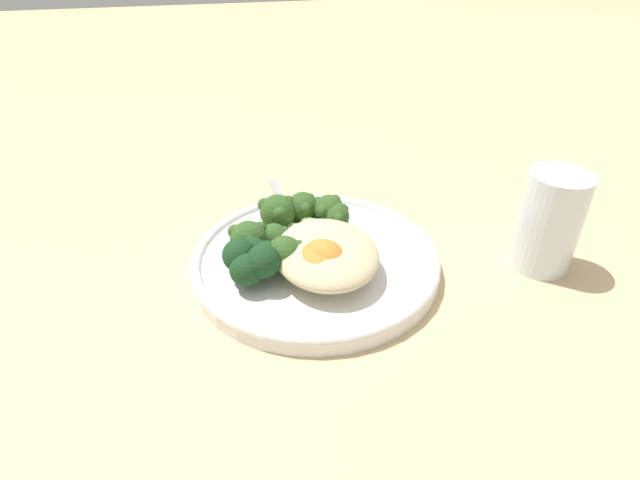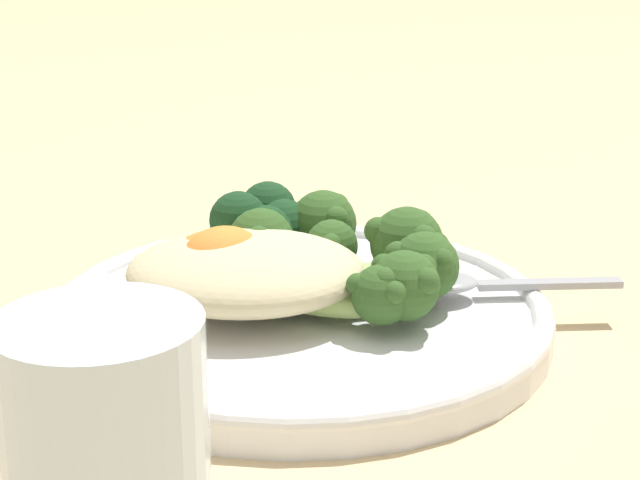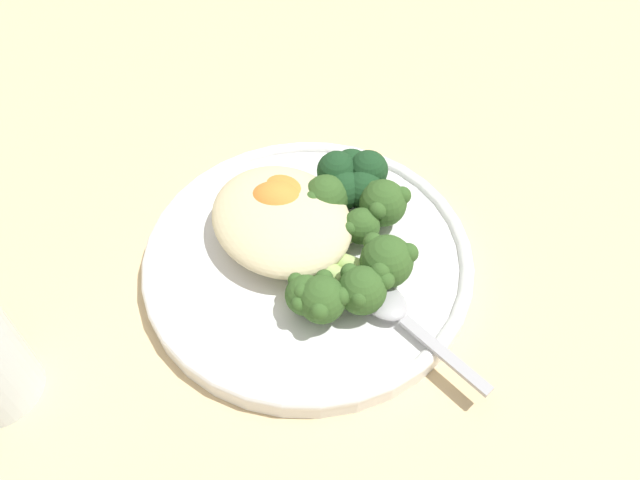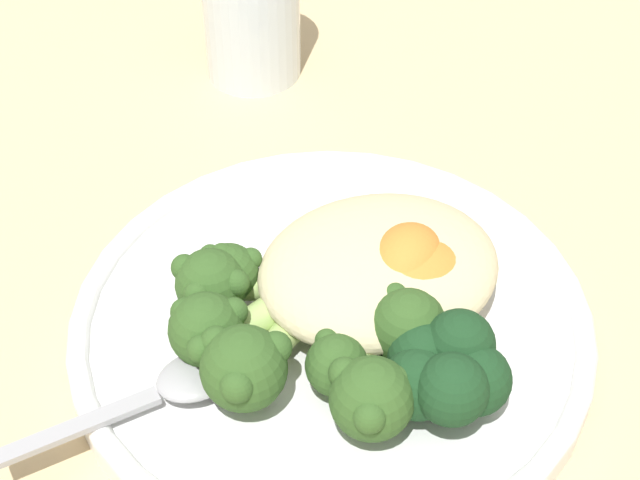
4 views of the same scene
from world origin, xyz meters
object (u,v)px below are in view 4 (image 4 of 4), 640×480
(broccoli_stalk_4, at_px, (338,341))
(sweet_potato_chunk_0, at_px, (413,277))
(broccoli_stalk_6, at_px, (402,323))
(broccoli_stalk_2, at_px, (236,323))
(plate, at_px, (340,327))
(broccoli_stalk_5, at_px, (367,378))
(spoon, at_px, (174,385))
(broccoli_stalk_1, at_px, (245,281))
(kale_tuft, at_px, (445,371))
(sweet_potato_chunk_1, at_px, (403,259))
(water_glass, at_px, (251,0))
(quinoa_mound, at_px, (379,269))
(broccoli_stalk_0, at_px, (244,274))
(broccoli_stalk_3, at_px, (260,354))

(broccoli_stalk_4, distance_m, sweet_potato_chunk_0, 0.06)
(broccoli_stalk_6, bearing_deg, sweet_potato_chunk_0, 132.42)
(broccoli_stalk_2, bearing_deg, broccoli_stalk_6, 141.70)
(plate, height_order, sweet_potato_chunk_0, sweet_potato_chunk_0)
(broccoli_stalk_5, xyz_separation_m, spoon, (0.08, -0.04, -0.01))
(broccoli_stalk_1, distance_m, broccoli_stalk_2, 0.03)
(broccoli_stalk_4, distance_m, kale_tuft, 0.06)
(broccoli_stalk_6, relative_size, sweet_potato_chunk_1, 1.65)
(sweet_potato_chunk_1, relative_size, kale_tuft, 0.81)
(broccoli_stalk_5, bearing_deg, broccoli_stalk_6, 144.13)
(water_glass, bearing_deg, broccoli_stalk_5, 79.30)
(quinoa_mound, height_order, broccoli_stalk_6, broccoli_stalk_6)
(broccoli_stalk_0, relative_size, broccoli_stalk_1, 0.64)
(sweet_potato_chunk_1, bearing_deg, broccoli_stalk_2, 2.39)
(spoon, bearing_deg, sweet_potato_chunk_1, -176.36)
(plate, xyz_separation_m, broccoli_stalk_1, (0.04, -0.03, 0.03))
(quinoa_mound, bearing_deg, broccoli_stalk_6, 81.45)
(plate, distance_m, water_glass, 0.26)
(broccoli_stalk_1, height_order, sweet_potato_chunk_0, broccoli_stalk_1)
(sweet_potato_chunk_1, bearing_deg, sweet_potato_chunk_0, 91.93)
(quinoa_mound, height_order, sweet_potato_chunk_0, same)
(broccoli_stalk_5, bearing_deg, broccoli_stalk_1, -143.89)
(broccoli_stalk_3, xyz_separation_m, kale_tuft, (-0.08, 0.05, 0.00))
(sweet_potato_chunk_1, distance_m, spoon, 0.14)
(quinoa_mound, xyz_separation_m, broccoli_stalk_6, (0.01, 0.04, 0.00))
(broccoli_stalk_0, bearing_deg, spoon, 58.53)
(broccoli_stalk_1, relative_size, broccoli_stalk_6, 1.45)
(broccoli_stalk_0, height_order, broccoli_stalk_6, broccoli_stalk_6)
(broccoli_stalk_3, height_order, spoon, broccoli_stalk_3)
(broccoli_stalk_1, height_order, broccoli_stalk_6, broccoli_stalk_6)
(broccoli_stalk_2, relative_size, kale_tuft, 1.77)
(sweet_potato_chunk_0, distance_m, sweet_potato_chunk_1, 0.01)
(broccoli_stalk_3, bearing_deg, broccoli_stalk_1, -136.02)
(plate, height_order, water_glass, water_glass)
(broccoli_stalk_4, xyz_separation_m, broccoli_stalk_5, (-0.00, 0.03, 0.00))
(kale_tuft, height_order, spoon, kale_tuft)
(broccoli_stalk_5, bearing_deg, broccoli_stalk_3, -112.10)
(broccoli_stalk_3, height_order, broccoli_stalk_6, broccoli_stalk_3)
(plate, height_order, kale_tuft, kale_tuft)
(sweet_potato_chunk_1, bearing_deg, water_glass, -91.95)
(quinoa_mound, xyz_separation_m, spoon, (0.12, 0.02, -0.01))
(broccoli_stalk_5, distance_m, sweet_potato_chunk_0, 0.07)
(broccoli_stalk_1, xyz_separation_m, spoon, (0.05, 0.04, -0.01))
(water_glass, bearing_deg, broccoli_stalk_0, 68.24)
(plate, height_order, broccoli_stalk_3, broccoli_stalk_3)
(kale_tuft, bearing_deg, broccoli_stalk_3, -30.81)
(sweet_potato_chunk_0, bearing_deg, sweet_potato_chunk_1, -88.07)
(broccoli_stalk_0, relative_size, kale_tuft, 1.25)
(sweet_potato_chunk_1, bearing_deg, broccoli_stalk_5, 51.20)
(broccoli_stalk_2, xyz_separation_m, spoon, (0.04, 0.02, -0.01))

